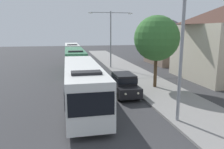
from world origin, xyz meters
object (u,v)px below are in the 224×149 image
at_px(bus_second_in_line, 75,60).
at_px(white_suv, 124,84).
at_px(roadside_tree, 157,38).
at_px(streetlamp_near, 183,33).
at_px(bus_middle, 72,51).
at_px(bus_lead, 82,83).
at_px(streetlamp_mid, 111,33).

xyz_separation_m(bus_second_in_line, white_suv, (3.70, -12.03, -0.66)).
relative_size(white_suv, roadside_tree, 0.68).
distance_m(streetlamp_near, roadside_tree, 8.19).
bearing_deg(streetlamp_near, white_suv, 105.17).
relative_size(bus_middle, white_suv, 2.34).
bearing_deg(roadside_tree, bus_lead, -154.64).
bearing_deg(streetlamp_near, roadside_tree, 76.67).
bearing_deg(bus_middle, bus_second_in_line, -90.00).
xyz_separation_m(bus_middle, roadside_tree, (7.28, -23.51, 3.14)).
bearing_deg(streetlamp_mid, bus_lead, -108.86).
distance_m(bus_middle, roadside_tree, 24.81).
bearing_deg(streetlamp_mid, roadside_tree, -81.32).
bearing_deg(streetlamp_mid, bus_middle, 115.81).
bearing_deg(bus_lead, roadside_tree, 25.36).
xyz_separation_m(bus_second_in_line, bus_middle, (-0.00, 13.17, -0.00)).
height_order(bus_middle, roadside_tree, roadside_tree).
xyz_separation_m(white_suv, streetlamp_mid, (1.70, 14.03, 4.17)).
bearing_deg(streetlamp_near, bus_lead, 140.18).
relative_size(streetlamp_near, streetlamp_mid, 1.06).
relative_size(bus_second_in_line, streetlamp_near, 1.31).
height_order(bus_second_in_line, streetlamp_near, streetlamp_near).
bearing_deg(white_suv, bus_second_in_line, 107.09).
relative_size(streetlamp_mid, roadside_tree, 1.20).
height_order(bus_middle, streetlamp_mid, streetlamp_mid).
relative_size(white_suv, streetlamp_near, 0.53).
xyz_separation_m(bus_second_in_line, roadside_tree, (7.28, -10.34, 3.14)).
bearing_deg(bus_middle, streetlamp_near, -80.26).
height_order(white_suv, streetlamp_mid, streetlamp_mid).
bearing_deg(bus_second_in_line, streetlamp_near, -73.56).
bearing_deg(roadside_tree, streetlamp_near, -103.33).
relative_size(bus_lead, streetlamp_near, 1.36).
xyz_separation_m(bus_second_in_line, streetlamp_near, (5.40, -18.30, 3.68)).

